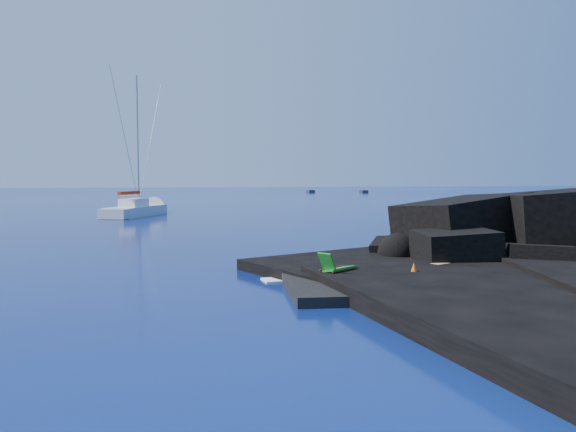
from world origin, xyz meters
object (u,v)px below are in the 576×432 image
object	(u,v)px
marker_cone	(414,271)
sailboat	(137,216)
distant_boat_a	(310,192)
deck_chair	(339,263)
sunbather	(440,266)
distant_boat_b	(364,193)

from	to	relation	value
marker_cone	sailboat	bearing A→B (deg)	105.42
sailboat	marker_cone	bearing A→B (deg)	-51.34
sailboat	distant_boat_a	xyz separation A→B (m)	(40.01, 80.30, 0.00)
marker_cone	distant_boat_a	distance (m)	124.93
deck_chair	sunbather	xyz separation A→B (m)	(4.38, 0.71, -0.36)
distant_boat_a	deck_chair	bearing A→B (deg)	-100.17
distant_boat_b	deck_chair	bearing A→B (deg)	-100.86
sunbather	marker_cone	xyz separation A→B (m)	(-1.83, -1.52, 0.11)
deck_chair	marker_cone	xyz separation A→B (m)	(2.55, -0.81, -0.25)
distant_boat_a	distant_boat_b	world-z (taller)	distant_boat_b
sunbather	marker_cone	bearing A→B (deg)	-163.73
sunbather	distant_boat_a	distance (m)	123.03
distant_boat_b	sunbather	bearing A→B (deg)	-99.05
deck_chair	sunbather	bearing A→B (deg)	-25.44
sunbather	distant_boat_a	xyz separation A→B (m)	(26.79, 120.08, -0.53)
distant_boat_a	marker_cone	bearing A→B (deg)	-98.94
marker_cone	distant_boat_b	world-z (taller)	marker_cone
marker_cone	distant_boat_a	bearing A→B (deg)	76.76
sailboat	marker_cone	world-z (taller)	sailboat
sailboat	distant_boat_b	bearing A→B (deg)	78.22
sunbather	sailboat	bearing A→B (deg)	85.03
deck_chair	distant_boat_a	size ratio (longest dim) A/B	0.33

